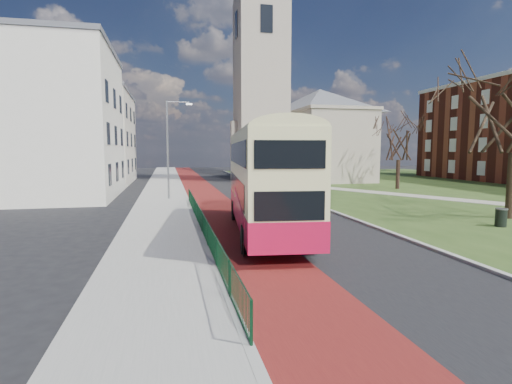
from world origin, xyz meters
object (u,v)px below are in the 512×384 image
object	(u,v)px
bus	(266,175)
litter_bin	(501,217)
winter_tree_far	(399,137)
streetlamp	(169,144)

from	to	relation	value
bus	litter_bin	distance (m)	12.96
litter_bin	winter_tree_far	bearing A→B (deg)	72.29
winter_tree_far	bus	bearing A→B (deg)	-135.09
streetlamp	litter_bin	distance (m)	23.76
streetlamp	bus	distance (m)	15.59
streetlamp	litter_bin	size ratio (longest dim) A/B	8.09
streetlamp	bus	xyz separation A→B (m)	(4.45, -14.84, -1.67)
bus	winter_tree_far	world-z (taller)	winter_tree_far
bus	winter_tree_far	distance (m)	27.15
streetlamp	bus	size ratio (longest dim) A/B	0.64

